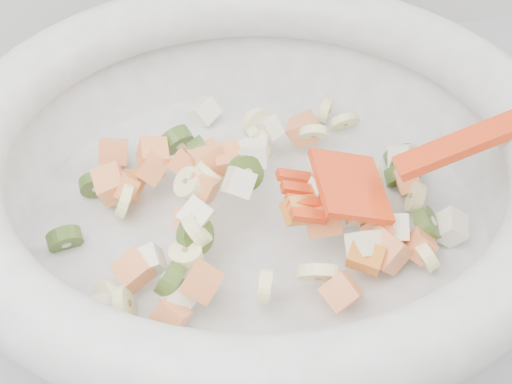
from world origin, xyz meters
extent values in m
cylinder|color=white|center=(0.01, 1.47, 0.91)|extent=(0.36, 0.36, 0.02)
torus|color=white|center=(0.01, 1.47, 0.99)|extent=(0.44, 0.44, 0.05)
cylinder|color=#FCF3A8|center=(-0.01, 1.33, 0.94)|extent=(0.03, 0.02, 0.03)
cylinder|color=#FCF3A8|center=(0.11, 1.39, 0.93)|extent=(0.02, 0.02, 0.03)
cylinder|color=#FCF3A8|center=(-0.08, 1.50, 0.94)|extent=(0.02, 0.04, 0.03)
cylinder|color=#FCF3A8|center=(0.03, 1.52, 0.96)|extent=(0.02, 0.03, 0.03)
cylinder|color=#FCF3A8|center=(0.12, 1.56, 0.93)|extent=(0.03, 0.02, 0.03)
cylinder|color=#FCF3A8|center=(0.02, 1.50, 0.97)|extent=(0.03, 0.02, 0.03)
cylinder|color=#FCF3A8|center=(-0.01, 1.39, 0.94)|extent=(0.02, 0.03, 0.03)
cylinder|color=#FCF3A8|center=(0.03, 1.39, 0.95)|extent=(0.04, 0.03, 0.03)
cylinder|color=#FCF3A8|center=(0.06, 1.47, 0.97)|extent=(0.04, 0.04, 0.01)
cylinder|color=#FCF3A8|center=(0.13, 1.45, 0.94)|extent=(0.02, 0.03, 0.03)
cylinder|color=#FCF3A8|center=(-0.10, 1.41, 0.93)|extent=(0.02, 0.03, 0.03)
cylinder|color=#FCF3A8|center=(-0.04, 1.44, 0.96)|extent=(0.02, 0.03, 0.03)
cylinder|color=#FCF3A8|center=(-0.02, 1.48, 0.96)|extent=(0.02, 0.03, 0.03)
cylinder|color=#FCF3A8|center=(0.10, 1.47, 0.94)|extent=(0.03, 0.03, 0.03)
cylinder|color=#FCF3A8|center=(0.04, 1.56, 0.94)|extent=(0.04, 0.02, 0.04)
cylinder|color=#FCF3A8|center=(-0.01, 1.34, 0.93)|extent=(0.02, 0.03, 0.03)
cylinder|color=#FCF3A8|center=(0.08, 1.42, 0.95)|extent=(0.03, 0.03, 0.03)
cylinder|color=#FCF3A8|center=(-0.04, 1.48, 0.97)|extent=(0.02, 0.03, 0.02)
cylinder|color=#FCF3A8|center=(0.01, 1.49, 0.98)|extent=(0.03, 0.02, 0.02)
cylinder|color=#FCF3A8|center=(-0.11, 1.42, 0.93)|extent=(0.02, 0.03, 0.03)
cylinder|color=#FCF3A8|center=(-0.05, 1.43, 0.95)|extent=(0.03, 0.03, 0.01)
cylinder|color=#FCF3A8|center=(-0.05, 1.56, 0.94)|extent=(0.02, 0.03, 0.03)
cylinder|color=#FCF3A8|center=(0.01, 1.49, 0.97)|extent=(0.03, 0.03, 0.02)
cylinder|color=#FCF3A8|center=(0.11, 1.58, 0.93)|extent=(0.03, 0.03, 0.03)
cylinder|color=#FCF3A8|center=(0.08, 1.53, 0.95)|extent=(0.03, 0.02, 0.03)
cube|color=#FF7D50|center=(0.08, 1.41, 0.95)|extent=(0.03, 0.02, 0.03)
cube|color=#FF7D50|center=(-0.04, 1.45, 0.96)|extent=(0.03, 0.03, 0.03)
cube|color=#FF7D50|center=(-0.03, 1.48, 0.96)|extent=(0.03, 0.03, 0.03)
cube|color=#FF7D50|center=(0.07, 1.54, 0.94)|extent=(0.03, 0.03, 0.03)
cube|color=#FF7D50|center=(-0.08, 1.57, 0.94)|extent=(0.03, 0.03, 0.03)
cube|color=#FF7D50|center=(-0.05, 1.52, 0.95)|extent=(0.03, 0.03, 0.03)
cube|color=#FF7D50|center=(-0.07, 1.39, 0.94)|extent=(0.03, 0.03, 0.03)
cube|color=#FF7D50|center=(0.11, 1.40, 0.94)|extent=(0.03, 0.02, 0.03)
cube|color=#FF7D50|center=(0.13, 1.47, 0.94)|extent=(0.02, 0.03, 0.03)
cube|color=#FF7D50|center=(0.05, 1.43, 0.95)|extent=(0.03, 0.03, 0.03)
cube|color=#FF7D50|center=(-0.09, 1.43, 0.94)|extent=(0.03, 0.03, 0.03)
cube|color=#FF7D50|center=(0.00, 1.49, 0.97)|extent=(0.02, 0.03, 0.03)
cube|color=#FF7D50|center=(-0.08, 1.51, 0.94)|extent=(0.02, 0.03, 0.03)
cube|color=#FF7D50|center=(-0.02, 1.50, 0.97)|extent=(0.03, 0.03, 0.03)
cube|color=#FF7D50|center=(0.04, 1.37, 0.94)|extent=(0.03, 0.03, 0.03)
cube|color=#FF7D50|center=(-0.05, 1.40, 0.95)|extent=(0.03, 0.03, 0.03)
cube|color=#FF7D50|center=(0.08, 1.40, 0.94)|extent=(0.04, 0.04, 0.04)
cube|color=#FF7D50|center=(-0.05, 1.53, 0.95)|extent=(0.03, 0.03, 0.03)
cube|color=#FF7D50|center=(-0.03, 1.51, 0.96)|extent=(0.03, 0.03, 0.03)
cube|color=#FF7D50|center=(-0.09, 1.52, 0.94)|extent=(0.03, 0.03, 0.03)
cylinder|color=#70A336|center=(-0.08, 1.38, 0.93)|extent=(0.03, 0.02, 0.03)
cylinder|color=#70A336|center=(-0.13, 1.48, 0.93)|extent=(0.03, 0.02, 0.03)
cylinder|color=#70A336|center=(0.12, 1.41, 0.94)|extent=(0.03, 0.03, 0.03)
cylinder|color=#70A336|center=(0.14, 1.48, 0.93)|extent=(0.03, 0.03, 0.04)
cylinder|color=#70A336|center=(0.13, 1.48, 0.93)|extent=(0.03, 0.02, 0.03)
cylinder|color=#70A336|center=(0.14, 1.50, 0.93)|extent=(0.04, 0.03, 0.03)
cylinder|color=#70A336|center=(-0.07, 1.41, 0.95)|extent=(0.03, 0.03, 0.03)
cylinder|color=#70A336|center=(-0.02, 1.51, 0.96)|extent=(0.03, 0.03, 0.03)
cylinder|color=#70A336|center=(-0.04, 1.44, 0.95)|extent=(0.03, 0.03, 0.04)
cylinder|color=#70A336|center=(-0.10, 1.53, 0.93)|extent=(0.03, 0.02, 0.03)
cylinder|color=#70A336|center=(0.00, 1.47, 0.97)|extent=(0.03, 0.03, 0.03)
cylinder|color=#70A336|center=(-0.03, 1.55, 0.95)|extent=(0.04, 0.03, 0.03)
cube|color=white|center=(0.04, 1.54, 0.95)|extent=(0.02, 0.03, 0.02)
cube|color=white|center=(-0.11, 1.41, 0.93)|extent=(0.03, 0.03, 0.03)
cube|color=white|center=(0.09, 1.41, 0.94)|extent=(0.03, 0.03, 0.03)
cube|color=white|center=(-0.06, 1.40, 0.94)|extent=(0.03, 0.03, 0.03)
cube|color=white|center=(-0.01, 1.46, 0.98)|extent=(0.02, 0.03, 0.03)
cube|color=white|center=(-0.07, 1.43, 0.94)|extent=(0.02, 0.02, 0.03)
cube|color=white|center=(0.14, 1.41, 0.94)|extent=(0.03, 0.03, 0.03)
cube|color=white|center=(0.14, 1.49, 0.94)|extent=(0.03, 0.03, 0.03)
cube|color=white|center=(0.01, 1.61, 0.93)|extent=(0.03, 0.03, 0.03)
cube|color=white|center=(0.01, 1.48, 0.98)|extent=(0.02, 0.03, 0.02)
cube|color=white|center=(0.05, 1.44, 0.96)|extent=(0.03, 0.02, 0.03)
cube|color=white|center=(0.07, 1.40, 0.95)|extent=(0.03, 0.03, 0.03)
cube|color=white|center=(-0.04, 1.45, 0.96)|extent=(0.03, 0.03, 0.03)
cube|color=white|center=(0.10, 1.41, 0.94)|extent=(0.03, 0.03, 0.03)
cube|color=white|center=(0.09, 1.43, 0.95)|extent=(0.03, 0.03, 0.03)
cube|color=orange|center=(0.08, 1.47, 0.95)|extent=(0.03, 0.03, 0.03)
cube|color=orange|center=(-0.07, 1.52, 0.94)|extent=(0.03, 0.03, 0.02)
cube|color=orange|center=(0.06, 1.39, 0.95)|extent=(0.03, 0.03, 0.02)
cube|color=orange|center=(0.03, 1.43, 0.97)|extent=(0.03, 0.03, 0.03)
cube|color=red|center=(0.07, 1.43, 0.97)|extent=(0.06, 0.06, 0.03)
cube|color=red|center=(0.04, 1.46, 0.97)|extent=(0.03, 0.01, 0.01)
cube|color=red|center=(0.03, 1.44, 0.97)|extent=(0.03, 0.01, 0.01)
cube|color=red|center=(0.03, 1.43, 0.97)|extent=(0.03, 0.01, 0.01)
cube|color=red|center=(0.03, 1.42, 0.97)|extent=(0.03, 0.01, 0.01)
camera|label=1|loc=(-0.11, 1.06, 1.33)|focal=55.00mm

